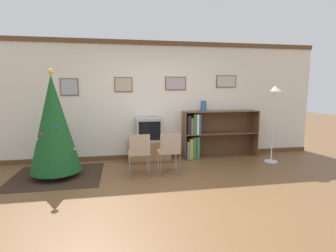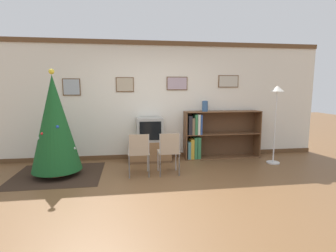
# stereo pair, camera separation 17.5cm
# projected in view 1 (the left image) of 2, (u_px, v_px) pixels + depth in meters

# --- Properties ---
(ground_plane) EXTENTS (24.00, 24.00, 0.00)m
(ground_plane) POSITION_uv_depth(u_px,v_px,m) (168.00, 192.00, 4.19)
(ground_plane) COLOR brown
(wall_back) EXTENTS (8.10, 0.11, 2.70)m
(wall_back) POSITION_uv_depth(u_px,v_px,m) (151.00, 101.00, 6.08)
(wall_back) COLOR silver
(wall_back) RESTS_ON ground_plane
(area_rug) EXTENTS (1.64, 1.46, 0.01)m
(area_rug) POSITION_uv_depth(u_px,v_px,m) (57.00, 176.00, 4.94)
(area_rug) COLOR #332319
(area_rug) RESTS_ON ground_plane
(christmas_tree) EXTENTS (0.91, 0.91, 1.99)m
(christmas_tree) POSITION_uv_depth(u_px,v_px,m) (54.00, 124.00, 4.79)
(christmas_tree) COLOR maroon
(christmas_tree) RESTS_ON area_rug
(tv_console) EXTENTS (0.94, 0.47, 0.47)m
(tv_console) POSITION_uv_depth(u_px,v_px,m) (149.00, 151.00, 5.93)
(tv_console) COLOR brown
(tv_console) RESTS_ON ground_plane
(television) EXTENTS (0.57, 0.46, 0.52)m
(television) POSITION_uv_depth(u_px,v_px,m) (149.00, 129.00, 5.85)
(television) COLOR #9E9E99
(television) RESTS_ON tv_console
(folding_chair_left) EXTENTS (0.40, 0.40, 0.82)m
(folding_chair_left) POSITION_uv_depth(u_px,v_px,m) (139.00, 152.00, 4.85)
(folding_chair_left) COLOR tan
(folding_chair_left) RESTS_ON ground_plane
(folding_chair_right) EXTENTS (0.40, 0.40, 0.82)m
(folding_chair_right) POSITION_uv_depth(u_px,v_px,m) (170.00, 151.00, 4.95)
(folding_chair_right) COLOR tan
(folding_chair_right) RESTS_ON ground_plane
(bookshelf) EXTENTS (1.80, 0.36, 1.11)m
(bookshelf) POSITION_uv_depth(u_px,v_px,m) (207.00, 135.00, 6.21)
(bookshelf) COLOR brown
(bookshelf) RESTS_ON ground_plane
(vase) EXTENTS (0.14, 0.14, 0.24)m
(vase) POSITION_uv_depth(u_px,v_px,m) (203.00, 106.00, 6.07)
(vase) COLOR #335684
(vase) RESTS_ON bookshelf
(standing_lamp) EXTENTS (0.28, 0.28, 1.70)m
(standing_lamp) POSITION_uv_depth(u_px,v_px,m) (274.00, 104.00, 5.69)
(standing_lamp) COLOR silver
(standing_lamp) RESTS_ON ground_plane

